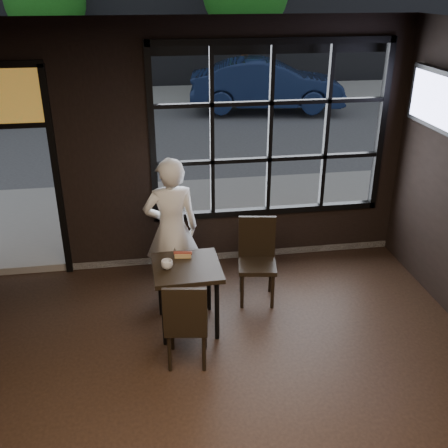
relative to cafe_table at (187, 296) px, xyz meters
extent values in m
cube|color=black|center=(0.04, -2.01, 2.82)|extent=(6.00, 7.00, 0.02)
cube|color=black|center=(1.24, 1.49, 1.41)|extent=(3.06, 0.12, 2.28)
cube|color=#545456|center=(0.04, 21.99, -0.41)|extent=(60.00, 41.00, 0.04)
cube|color=black|center=(0.00, 0.00, 0.00)|extent=(0.74, 0.74, 0.78)
cube|color=black|center=(-0.06, -0.58, 0.09)|extent=(0.48, 0.48, 0.97)
cube|color=black|center=(0.87, 0.41, 0.12)|extent=(0.51, 0.51, 1.02)
imported|color=silver|center=(-0.11, 0.70, 0.49)|extent=(0.68, 0.47, 1.77)
imported|color=silver|center=(-0.21, -0.03, 0.43)|extent=(0.14, 0.14, 0.10)
cube|color=black|center=(2.97, 0.65, 1.93)|extent=(0.13, 1.13, 0.66)
imported|color=#142144|center=(3.24, 10.17, 0.43)|extent=(4.56, 2.16, 1.44)
cylinder|color=#332114|center=(-3.14, 13.48, 0.75)|extent=(0.21, 0.21, 2.28)
sphere|color=#20751C|center=(-3.14, 13.48, 2.61)|extent=(2.49, 2.49, 2.49)
cylinder|color=#332114|center=(3.04, 12.59, 0.84)|extent=(0.22, 0.22, 2.47)
camera|label=1|loc=(-0.36, -4.90, 3.15)|focal=42.00mm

